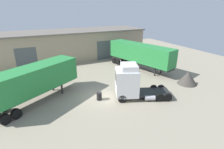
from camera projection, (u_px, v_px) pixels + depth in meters
ground_plane at (99, 97)px, 19.85m from camera, size 60.00×60.00×0.00m
warehouse_building at (64, 45)px, 33.89m from camera, size 31.81×8.34×5.41m
tractor_unit_white at (131, 82)px, 19.18m from camera, size 6.51×4.61×3.94m
container_trailer_green at (140, 53)px, 28.22m from camera, size 5.63×11.82×4.06m
container_trailer_yellow at (35, 80)px, 18.08m from camera, size 9.60×7.22×3.96m
gravel_pile at (188, 78)px, 23.06m from camera, size 2.54×2.54×1.69m
oil_drum at (99, 96)px, 19.19m from camera, size 0.58×0.58×0.88m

